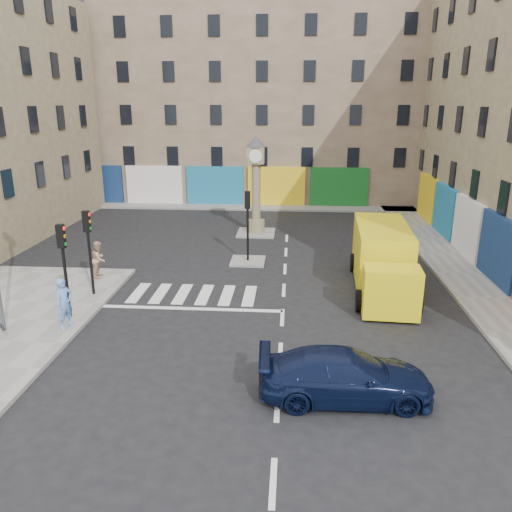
# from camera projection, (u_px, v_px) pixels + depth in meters

# --- Properties ---
(ground) EXTENTS (120.00, 120.00, 0.00)m
(ground) POSITION_uv_depth(u_px,v_px,m) (282.00, 329.00, 18.84)
(ground) COLOR black
(ground) RESTS_ON ground
(sidewalk_right) EXTENTS (2.60, 30.00, 0.15)m
(sidewalk_right) POSITION_uv_depth(u_px,v_px,m) (442.00, 254.00, 27.73)
(sidewalk_right) COLOR gray
(sidewalk_right) RESTS_ON ground
(sidewalk_far) EXTENTS (32.00, 2.40, 0.15)m
(sidewalk_far) POSITION_uv_depth(u_px,v_px,m) (239.00, 207.00, 40.24)
(sidewalk_far) COLOR gray
(sidewalk_far) RESTS_ON ground
(island_near) EXTENTS (1.80, 1.80, 0.12)m
(island_near) POSITION_uv_depth(u_px,v_px,m) (248.00, 261.00, 26.58)
(island_near) COLOR gray
(island_near) RESTS_ON ground
(island_far) EXTENTS (2.40, 2.40, 0.12)m
(island_far) POSITION_uv_depth(u_px,v_px,m) (256.00, 233.00, 32.30)
(island_far) COLOR gray
(island_far) RESTS_ON ground
(building_far) EXTENTS (32.00, 10.00, 17.00)m
(building_far) POSITION_uv_depth(u_px,v_px,m) (245.00, 98.00, 43.26)
(building_far) COLOR gray
(building_far) RESTS_ON ground
(traffic_light_left_near) EXTENTS (0.28, 0.22, 3.70)m
(traffic_light_left_near) POSITION_uv_depth(u_px,v_px,m) (63.00, 256.00, 18.84)
(traffic_light_left_near) COLOR black
(traffic_light_left_near) RESTS_ON sidewalk_left
(traffic_light_left_far) EXTENTS (0.28, 0.22, 3.70)m
(traffic_light_left_far) POSITION_uv_depth(u_px,v_px,m) (88.00, 239.00, 21.12)
(traffic_light_left_far) COLOR black
(traffic_light_left_far) RESTS_ON sidewalk_left
(traffic_light_island) EXTENTS (0.28, 0.22, 3.70)m
(traffic_light_island) POSITION_uv_depth(u_px,v_px,m) (248.00, 215.00, 25.83)
(traffic_light_island) COLOR black
(traffic_light_island) RESTS_ON island_near
(clock_pillar) EXTENTS (1.20, 1.20, 6.10)m
(clock_pillar) POSITION_uv_depth(u_px,v_px,m) (256.00, 179.00, 31.26)
(clock_pillar) COLOR #9B8A65
(clock_pillar) RESTS_ON island_far
(navy_sedan) EXTENTS (5.05, 2.24, 1.44)m
(navy_sedan) POSITION_uv_depth(u_px,v_px,m) (345.00, 376.00, 14.24)
(navy_sedan) COLOR black
(navy_sedan) RESTS_ON ground
(yellow_van) EXTENTS (2.96, 7.70, 2.76)m
(yellow_van) POSITION_uv_depth(u_px,v_px,m) (383.00, 259.00, 22.61)
(yellow_van) COLOR yellow
(yellow_van) RESTS_ON ground
(pedestrian_blue) EXTENTS (0.70, 0.82, 1.91)m
(pedestrian_blue) POSITION_uv_depth(u_px,v_px,m) (64.00, 303.00, 18.35)
(pedestrian_blue) COLOR #5E8DD8
(pedestrian_blue) RESTS_ON sidewalk_left
(pedestrian_tan) EXTENTS (0.70, 0.88, 1.75)m
(pedestrian_tan) POSITION_uv_depth(u_px,v_px,m) (99.00, 259.00, 23.75)
(pedestrian_tan) COLOR tan
(pedestrian_tan) RESTS_ON sidewalk_left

